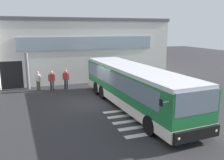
# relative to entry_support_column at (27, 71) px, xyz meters

# --- Properties ---
(ground_plane) EXTENTS (80.00, 90.00, 0.02)m
(ground_plane) POSITION_rel_entry_support_column_xyz_m (4.59, -5.40, -1.58)
(ground_plane) COLOR #2B2B2D
(ground_plane) RESTS_ON ground
(bay_paint_stripes) EXTENTS (4.40, 3.96, 0.01)m
(bay_paint_stripes) POSITION_rel_entry_support_column_xyz_m (6.59, -9.60, -1.56)
(bay_paint_stripes) COLOR silver
(bay_paint_stripes) RESTS_ON ground
(terminal_building) EXTENTS (20.56, 13.80, 6.12)m
(terminal_building) POSITION_rel_entry_support_column_xyz_m (3.91, 6.18, 1.48)
(terminal_building) COLOR silver
(terminal_building) RESTS_ON ground
(entry_support_column) EXTENTS (0.28, 0.28, 3.14)m
(entry_support_column) POSITION_rel_entry_support_column_xyz_m (0.00, 0.00, 0.00)
(entry_support_column) COLOR slate
(entry_support_column) RESTS_ON ground
(bus_main_foreground) EXTENTS (3.33, 11.98, 2.70)m
(bus_main_foreground) POSITION_rel_entry_support_column_xyz_m (6.59, -7.44, -0.23)
(bus_main_foreground) COLOR #1E7238
(bus_main_foreground) RESTS_ON ground
(passenger_near_column) EXTENTS (0.43, 0.46, 1.68)m
(passenger_near_column) POSITION_rel_entry_support_column_xyz_m (0.80, -0.98, -0.64)
(passenger_near_column) COLOR #4C4233
(passenger_near_column) RESTS_ON ground
(passenger_by_doorway) EXTENTS (0.59, 0.25, 1.68)m
(passenger_by_doorway) POSITION_rel_entry_support_column_xyz_m (1.91, -1.19, -0.64)
(passenger_by_doorway) COLOR #2D2D33
(passenger_by_doorway) RESTS_ON ground
(passenger_at_curb_edge) EXTENTS (0.53, 0.37, 1.68)m
(passenger_at_curb_edge) POSITION_rel_entry_support_column_xyz_m (3.10, -1.01, -0.64)
(passenger_at_curb_edge) COLOR #1E2338
(passenger_at_curb_edge) RESTS_ON ground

